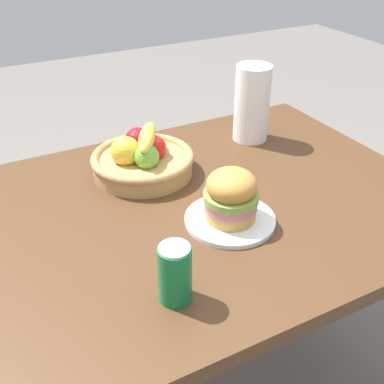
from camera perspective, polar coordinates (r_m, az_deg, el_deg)
name	(u,v)px	position (r m, az deg, el deg)	size (l,w,h in m)	color
dining_table	(172,242)	(1.26, -2.41, -5.99)	(1.40, 0.90, 0.75)	#4C301C
plate	(230,219)	(1.16, 4.56, -3.30)	(0.22, 0.22, 0.01)	white
sandwich	(231,195)	(1.12, 4.71, -0.39)	(0.13, 0.13, 0.13)	tan
soda_can	(175,273)	(0.92, -2.05, -9.73)	(0.07, 0.07, 0.13)	#147238
fruit_basket	(142,159)	(1.34, -5.98, 4.00)	(0.29, 0.29, 0.13)	tan
paper_towel_roll	(252,103)	(1.52, 7.19, 10.48)	(0.11, 0.11, 0.24)	white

